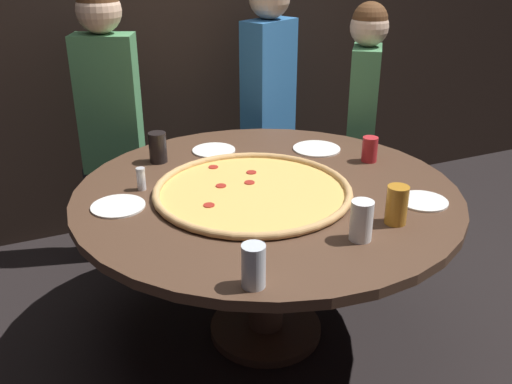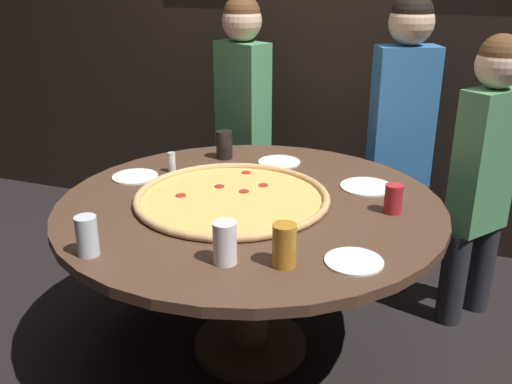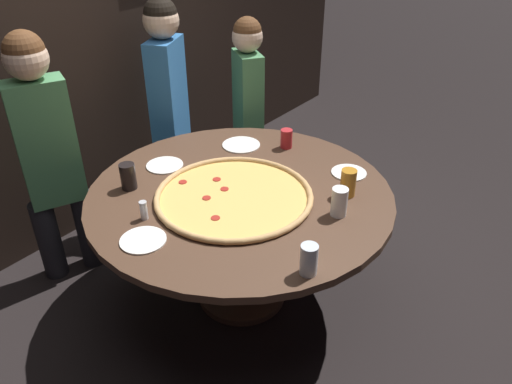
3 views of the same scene
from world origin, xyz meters
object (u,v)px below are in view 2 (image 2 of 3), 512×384
object	(u,v)px
dining_table	(250,228)
white_plate_far_back	(135,176)
drink_cup_near_left	(284,245)
white_plate_near_front	(354,261)
drink_cup_far_right	(87,236)
diner_centre_back	(484,167)
diner_side_left	(402,123)
giant_pizza	(232,197)
diner_far_right	(243,110)
white_plate_left_side	(367,187)
condiment_shaker	(172,162)
drink_cup_near_right	(225,243)
drink_cup_front_edge	(393,199)
drink_cup_far_left	(224,145)
white_plate_beside_cup	(279,162)

from	to	relation	value
dining_table	white_plate_far_back	size ratio (longest dim) A/B	7.61
drink_cup_near_left	white_plate_near_front	size ratio (longest dim) A/B	0.74
drink_cup_far_right	diner_centre_back	size ratio (longest dim) A/B	0.10
drink_cup_far_right	diner_side_left	bearing A→B (deg)	63.44
giant_pizza	diner_far_right	bearing A→B (deg)	109.69
dining_table	diner_far_right	size ratio (longest dim) A/B	1.07
white_plate_left_side	condiment_shaker	distance (m)	0.92
drink_cup_near_right	condiment_shaker	bearing A→B (deg)	129.26
drink_cup_far_right	diner_side_left	xyz separation A→B (m)	(0.82, 1.65, 0.06)
diner_side_left	drink_cup_front_edge	bearing A→B (deg)	70.40
drink_cup_near_right	white_plate_near_front	world-z (taller)	drink_cup_near_right
drink_cup_near_right	diner_far_right	distance (m)	1.65
drink_cup_near_left	drink_cup_near_right	bearing A→B (deg)	-164.46
drink_cup_near_left	diner_far_right	size ratio (longest dim) A/B	0.10
dining_table	drink_cup_far_left	world-z (taller)	drink_cup_far_left
diner_far_right	diner_centre_back	bearing A→B (deg)	-171.81
drink_cup_far_right	white_plate_left_side	world-z (taller)	drink_cup_far_right
drink_cup_far_left	white_plate_far_back	xyz separation A→B (m)	(-0.28, -0.41, -0.07)
drink_cup_near_right	diner_centre_back	xyz separation A→B (m)	(0.79, 1.18, -0.02)
drink_cup_front_edge	diner_side_left	xyz separation A→B (m)	(-0.09, 0.91, 0.08)
diner_side_left	drink_cup_near_left	bearing A→B (deg)	57.74
giant_pizza	drink_cup_far_right	size ratio (longest dim) A/B	5.85
white_plate_near_front	diner_side_left	size ratio (longest dim) A/B	0.13
diner_far_right	condiment_shaker	bearing A→B (deg)	111.16
giant_pizza	diner_side_left	bearing A→B (deg)	61.64
white_plate_far_back	white_plate_beside_cup	distance (m)	0.71
white_plate_far_back	diner_side_left	bearing A→B (deg)	40.48
diner_side_left	white_plate_near_front	bearing A→B (deg)	66.01
drink_cup_near_right	diner_far_right	size ratio (longest dim) A/B	0.10
diner_far_right	drink_cup_near_left	bearing A→B (deg)	140.25
drink_cup_near_left	white_plate_left_side	xyz separation A→B (m)	(0.12, 0.80, -0.07)
drink_cup_front_edge	white_plate_near_front	xyz separation A→B (m)	(-0.06, -0.47, -0.05)
diner_centre_back	white_plate_left_side	bearing A→B (deg)	-20.70
drink_cup_near_left	diner_side_left	world-z (taller)	diner_side_left
drink_cup_far_left	diner_centre_back	bearing A→B (deg)	7.44
dining_table	white_plate_left_side	size ratio (longest dim) A/B	6.87
drink_cup_far_left	white_plate_near_front	world-z (taller)	drink_cup_far_left
drink_cup_near_right	condiment_shaker	distance (m)	0.95
drink_cup_near_right	diner_centre_back	bearing A→B (deg)	56.07
drink_cup_front_edge	drink_cup_near_left	bearing A→B (deg)	-115.50
drink_cup_front_edge	diner_far_right	distance (m)	1.38
white_plate_left_side	white_plate_beside_cup	xyz separation A→B (m)	(-0.47, 0.19, 0.00)
drink_cup_front_edge	drink_cup_near_left	distance (m)	0.63
dining_table	diner_centre_back	distance (m)	1.13
giant_pizza	diner_side_left	distance (m)	1.17
diner_far_right	drink_cup_far_left	bearing A→B (deg)	125.69
condiment_shaker	diner_side_left	xyz separation A→B (m)	(0.96, 0.80, 0.09)
diner_side_left	diner_centre_back	xyz separation A→B (m)	(0.43, -0.36, -0.08)
giant_pizza	diner_centre_back	bearing A→B (deg)	34.33
drink_cup_far_left	drink_cup_near_left	bearing A→B (deg)	-56.48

